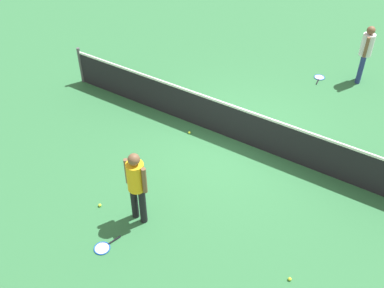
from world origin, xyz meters
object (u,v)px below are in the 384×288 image
tennis_ball_baseline (189,132)px  tennis_ball_by_net (290,279)px  player_far_side (366,50)px  tennis_ball_midcourt (100,205)px  player_near_side (136,182)px  tennis_racket_near_player (103,247)px  tennis_racket_far_player (319,78)px

tennis_ball_baseline → tennis_ball_by_net: bearing=-34.3°
player_far_side → tennis_ball_baseline: (-2.78, -4.74, -0.98)m
tennis_ball_midcourt → tennis_ball_baseline: 3.08m
player_near_side → tennis_ball_midcourt: (-0.90, -0.19, -0.98)m
player_far_side → tennis_ball_midcourt: size_ratio=25.76×
player_near_side → tennis_ball_by_net: size_ratio=25.76×
tennis_racket_near_player → tennis_ball_by_net: 3.50m
tennis_racket_near_player → tennis_ball_baseline: 3.88m
tennis_racket_near_player → tennis_ball_by_net: bearing=20.9°
tennis_racket_far_player → tennis_ball_midcourt: size_ratio=9.12×
tennis_racket_far_player → tennis_ball_baseline: (-1.78, -4.28, 0.02)m
tennis_racket_far_player → player_near_side: bearing=-98.8°
tennis_ball_by_net → tennis_ball_baseline: (-3.80, 2.59, 0.00)m
tennis_ball_midcourt → tennis_ball_baseline: same height
tennis_racket_far_player → tennis_ball_baseline: size_ratio=9.12×
tennis_racket_far_player → tennis_ball_baseline: bearing=-112.5°
player_near_side → player_far_side: bearing=74.5°
tennis_racket_far_player → player_far_side: bearing=24.3°
player_far_side → tennis_ball_by_net: (1.02, -7.33, -0.98)m
player_far_side → tennis_ball_by_net: player_far_side is taller
tennis_ball_midcourt → player_near_side: bearing=12.0°
tennis_ball_by_net → tennis_ball_baseline: 4.60m
player_far_side → tennis_racket_near_player: size_ratio=2.80×
player_far_side → tennis_ball_midcourt: (-3.01, -7.80, -0.98)m
player_far_side → player_near_side: bearing=-105.5°
tennis_ball_by_net → player_near_side: bearing=-174.8°
player_near_side → tennis_racket_near_player: 1.40m
tennis_racket_far_player → tennis_ball_baseline: tennis_ball_baseline is taller
tennis_ball_by_net → tennis_ball_midcourt: size_ratio=1.00×
tennis_ball_midcourt → tennis_ball_baseline: bearing=85.6°
player_near_side → tennis_racket_far_player: (1.11, 7.16, -1.00)m
player_far_side → tennis_ball_baseline: bearing=-120.4°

